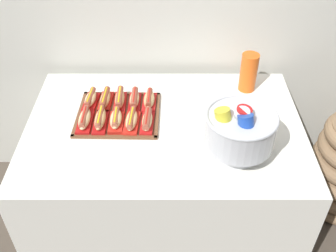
{
  "coord_description": "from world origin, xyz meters",
  "views": [
    {
      "loc": [
        0.02,
        -1.48,
        2.01
      ],
      "look_at": [
        0.02,
        -0.01,
        0.78
      ],
      "focal_mm": 42.56,
      "sensor_mm": 36.0,
      "label": 1
    }
  ],
  "objects_px": {
    "hot_dog_7": "(119,99)",
    "hot_dog_9": "(148,100)",
    "hot_dog_1": "(99,120)",
    "cup_stack": "(247,72)",
    "hot_dog_6": "(104,100)",
    "hot_dog_4": "(146,121)",
    "hot_dog_3": "(130,121)",
    "punch_bowl": "(239,129)",
    "hot_dog_0": "(84,120)",
    "hot_dog_8": "(133,100)",
    "buffet_table": "(164,177)",
    "serving_tray": "(117,115)",
    "hot_dog_5": "(89,100)",
    "hot_dog_2": "(115,120)"
  },
  "relations": [
    {
      "from": "hot_dog_6",
      "to": "hot_dog_7",
      "type": "distance_m",
      "value": 0.08
    },
    {
      "from": "serving_tray",
      "to": "hot_dog_2",
      "type": "bearing_deg",
      "value": -91.25
    },
    {
      "from": "hot_dog_5",
      "to": "hot_dog_4",
      "type": "bearing_deg",
      "value": -30.06
    },
    {
      "from": "hot_dog_1",
      "to": "hot_dog_4",
      "type": "relative_size",
      "value": 1.08
    },
    {
      "from": "hot_dog_0",
      "to": "hot_dog_7",
      "type": "bearing_deg",
      "value": 46.48
    },
    {
      "from": "hot_dog_7",
      "to": "hot_dog_8",
      "type": "bearing_deg",
      "value": -1.25
    },
    {
      "from": "hot_dog_7",
      "to": "cup_stack",
      "type": "relative_size",
      "value": 0.8
    },
    {
      "from": "hot_dog_2",
      "to": "hot_dog_7",
      "type": "xyz_separation_m",
      "value": [
        0.0,
        0.16,
        0.0
      ]
    },
    {
      "from": "hot_dog_1",
      "to": "hot_dog_8",
      "type": "height_order",
      "value": "same"
    },
    {
      "from": "hot_dog_7",
      "to": "hot_dog_9",
      "type": "height_order",
      "value": "hot_dog_7"
    },
    {
      "from": "buffet_table",
      "to": "hot_dog_8",
      "type": "relative_size",
      "value": 8.37
    },
    {
      "from": "buffet_table",
      "to": "hot_dog_7",
      "type": "xyz_separation_m",
      "value": [
        -0.23,
        0.16,
        0.41
      ]
    },
    {
      "from": "buffet_table",
      "to": "serving_tray",
      "type": "xyz_separation_m",
      "value": [
        -0.23,
        0.08,
        0.37
      ]
    },
    {
      "from": "hot_dog_0",
      "to": "hot_dog_1",
      "type": "distance_m",
      "value": 0.08
    },
    {
      "from": "hot_dog_1",
      "to": "hot_dog_3",
      "type": "bearing_deg",
      "value": -1.25
    },
    {
      "from": "hot_dog_0",
      "to": "hot_dog_1",
      "type": "relative_size",
      "value": 0.96
    },
    {
      "from": "punch_bowl",
      "to": "cup_stack",
      "type": "distance_m",
      "value": 0.53
    },
    {
      "from": "hot_dog_9",
      "to": "cup_stack",
      "type": "relative_size",
      "value": 0.77
    },
    {
      "from": "hot_dog_4",
      "to": "hot_dog_7",
      "type": "relative_size",
      "value": 0.99
    },
    {
      "from": "buffet_table",
      "to": "hot_dog_0",
      "type": "relative_size",
      "value": 7.8
    },
    {
      "from": "buffet_table",
      "to": "hot_dog_0",
      "type": "distance_m",
      "value": 0.56
    },
    {
      "from": "hot_dog_8",
      "to": "hot_dog_3",
      "type": "bearing_deg",
      "value": -91.25
    },
    {
      "from": "hot_dog_6",
      "to": "hot_dog_4",
      "type": "bearing_deg",
      "value": -37.5
    },
    {
      "from": "hot_dog_0",
      "to": "hot_dog_1",
      "type": "xyz_separation_m",
      "value": [
        0.07,
        -0.0,
        0.0
      ]
    },
    {
      "from": "hot_dog_1",
      "to": "hot_dog_5",
      "type": "bearing_deg",
      "value": 113.2
    },
    {
      "from": "hot_dog_4",
      "to": "hot_dog_7",
      "type": "distance_m",
      "value": 0.22
    },
    {
      "from": "hot_dog_7",
      "to": "punch_bowl",
      "type": "height_order",
      "value": "punch_bowl"
    },
    {
      "from": "hot_dog_3",
      "to": "cup_stack",
      "type": "height_order",
      "value": "cup_stack"
    },
    {
      "from": "hot_dog_1",
      "to": "hot_dog_2",
      "type": "xyz_separation_m",
      "value": [
        0.07,
        -0.0,
        -0.0
      ]
    },
    {
      "from": "hot_dog_5",
      "to": "serving_tray",
      "type": "bearing_deg",
      "value": -30.06
    },
    {
      "from": "hot_dog_1",
      "to": "hot_dog_2",
      "type": "relative_size",
      "value": 1.13
    },
    {
      "from": "hot_dog_6",
      "to": "hot_dog_8",
      "type": "height_order",
      "value": "hot_dog_8"
    },
    {
      "from": "buffet_table",
      "to": "hot_dog_5",
      "type": "xyz_separation_m",
      "value": [
        -0.38,
        0.16,
        0.41
      ]
    },
    {
      "from": "hot_dog_3",
      "to": "punch_bowl",
      "type": "height_order",
      "value": "punch_bowl"
    },
    {
      "from": "buffet_table",
      "to": "hot_dog_5",
      "type": "distance_m",
      "value": 0.58
    },
    {
      "from": "hot_dog_0",
      "to": "punch_bowl",
      "type": "bearing_deg",
      "value": -16.25
    },
    {
      "from": "hot_dog_1",
      "to": "cup_stack",
      "type": "height_order",
      "value": "cup_stack"
    },
    {
      "from": "hot_dog_2",
      "to": "hot_dog_9",
      "type": "height_order",
      "value": "same"
    },
    {
      "from": "serving_tray",
      "to": "hot_dog_8",
      "type": "height_order",
      "value": "hot_dog_8"
    },
    {
      "from": "serving_tray",
      "to": "hot_dog_8",
      "type": "distance_m",
      "value": 0.12
    },
    {
      "from": "hot_dog_9",
      "to": "punch_bowl",
      "type": "xyz_separation_m",
      "value": [
        0.4,
        -0.36,
        0.11
      ]
    },
    {
      "from": "hot_dog_2",
      "to": "hot_dog_5",
      "type": "relative_size",
      "value": 1.01
    },
    {
      "from": "hot_dog_4",
      "to": "cup_stack",
      "type": "distance_m",
      "value": 0.62
    },
    {
      "from": "serving_tray",
      "to": "cup_stack",
      "type": "distance_m",
      "value": 0.72
    },
    {
      "from": "serving_tray",
      "to": "hot_dog_7",
      "type": "height_order",
      "value": "hot_dog_7"
    },
    {
      "from": "hot_dog_0",
      "to": "hot_dog_4",
      "type": "bearing_deg",
      "value": -1.25
    },
    {
      "from": "hot_dog_0",
      "to": "hot_dog_5",
      "type": "height_order",
      "value": "hot_dog_0"
    },
    {
      "from": "hot_dog_1",
      "to": "hot_dog_7",
      "type": "bearing_deg",
      "value": 64.31
    },
    {
      "from": "hot_dog_2",
      "to": "hot_dog_1",
      "type": "bearing_deg",
      "value": 178.75
    },
    {
      "from": "punch_bowl",
      "to": "hot_dog_5",
      "type": "bearing_deg",
      "value": 152.1
    }
  ]
}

